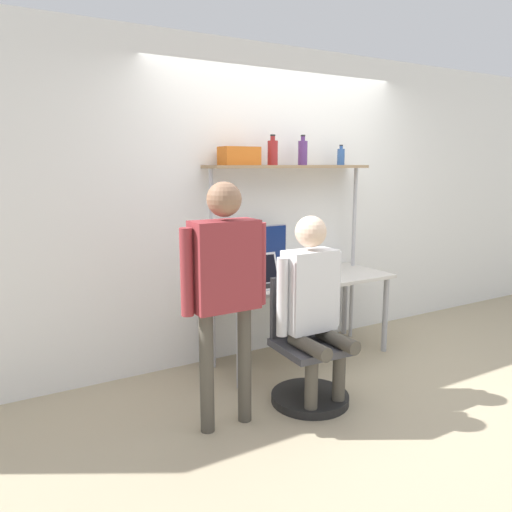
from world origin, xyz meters
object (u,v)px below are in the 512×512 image
Objects in this scene: laptop at (265,277)px; monitor at (255,248)px; cell_phone at (296,282)px; bottle_purple at (303,152)px; office_chair at (307,364)px; bottle_blue at (341,156)px; bottle_red at (273,152)px; storage_box at (239,156)px; person_seated at (313,297)px; person_standing at (225,275)px.

monitor is at bearing 77.53° from laptop.
bottle_purple reaches higher than cell_phone.
monitor is 0.72× the size of office_chair.
monitor is 3.53× the size of bottle_blue.
bottle_red reaches higher than laptop.
storage_box is at bearing 109.31° from laptop.
monitor is 0.47m from cell_phone.
storage_box is at bearing 94.48° from office_chair.
bottle_red is at bearing 74.74° from person_seated.
monitor is 1.19m from person_standing.
bottle_blue reaches higher than office_chair.
bottle_purple is (0.48, -0.01, 0.81)m from monitor.
person_standing reaches higher than person_seated.
bottle_blue is (0.71, 0.32, 1.03)m from cell_phone.
person_standing is at bearing 178.36° from person_seated.
person_seated is at bearing -1.64° from person_standing.
monitor is 1.15m from office_chair.
laptop is 0.21× the size of person_seated.
bottle_blue is at bearing -0.80° from monitor.
bottle_purple is 0.82× the size of storage_box.
storage_box reaches higher than monitor.
cell_phone is at bearing -58.29° from monitor.
monitor is at bearing 84.73° from office_chair.
bottle_red is (0.17, -0.01, 0.81)m from monitor.
bottle_red reaches higher than person_standing.
person_standing is 1.72m from bottle_purple.
person_seated reaches higher than laptop.
monitor is at bearing 179.20° from bottle_blue.
office_chair is at bearing -95.27° from monitor.
bottle_blue reaches higher than person_seated.
monitor is at bearing 84.86° from person_seated.
person_standing reaches higher than office_chair.
bottle_blue is at bearing 41.62° from office_chair.
monitor is 0.48× the size of person_seated.
bottle_red is at bearing -4.30° from monitor.
bottle_purple is (0.54, 0.26, 1.00)m from laptop.
storage_box is at bearing 138.25° from cell_phone.
bottle_purple is (-0.43, 0.00, 0.03)m from bottle_blue.
person_seated is (-0.02, -0.67, -0.00)m from laptop.
storage_box is at bearing 180.00° from bottle_red.
cell_phone is at bearing -131.01° from bottle_purple.
office_chair is 3.56× the size of bottle_red.
cell_phone is 0.82× the size of bottle_blue.
cell_phone is at bearing -155.81° from bottle_blue.
laptop reaches higher than cell_phone.
office_chair is 1.85m from bottle_purple.
bottle_purple reaches higher than person_standing.
laptop is at bearing -70.69° from storage_box.
storage_box is (-0.32, 0.00, -0.03)m from bottle_red.
office_chair is 0.56× the size of person_standing.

